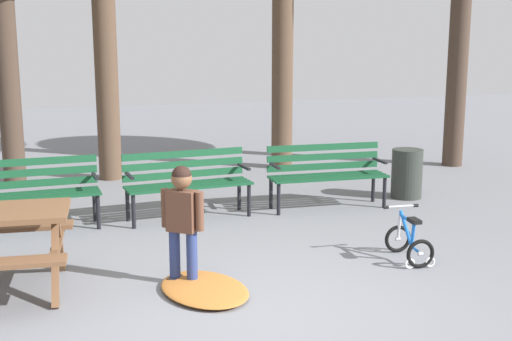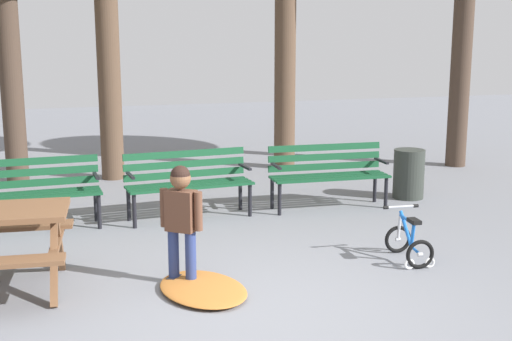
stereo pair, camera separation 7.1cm
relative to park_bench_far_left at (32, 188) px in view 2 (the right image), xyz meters
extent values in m
plane|color=slate|center=(1.70, -3.22, -0.51)|extent=(36.00, 36.00, 0.00)
cube|color=brown|center=(0.20, -2.34, -0.15)|extent=(0.12, 0.57, 0.76)
cube|color=brown|center=(0.25, -1.84, -0.15)|extent=(0.12, 0.57, 0.76)
cube|color=brown|center=(0.23, -2.09, -0.09)|extent=(0.19, 1.10, 0.04)
cube|color=#144728|center=(0.00, 0.09, -0.07)|extent=(1.60, 0.12, 0.03)
cube|color=#144728|center=(0.00, -0.03, -0.07)|extent=(1.60, 0.12, 0.03)
cube|color=#144728|center=(0.00, -0.15, -0.07)|extent=(1.60, 0.12, 0.03)
cube|color=#144728|center=(0.01, -0.27, -0.07)|extent=(1.60, 0.12, 0.03)
cube|color=#144728|center=(0.00, 0.13, 0.03)|extent=(1.60, 0.09, 0.09)
cube|color=#144728|center=(0.00, 0.13, 0.16)|extent=(1.60, 0.09, 0.09)
cube|color=#144728|center=(0.00, 0.13, 0.30)|extent=(1.60, 0.09, 0.09)
cylinder|color=black|center=(0.76, -0.23, -0.29)|extent=(0.05, 0.05, 0.44)
cylinder|color=black|center=(0.75, 0.13, -0.29)|extent=(0.05, 0.05, 0.44)
cube|color=black|center=(0.75, -0.05, 0.11)|extent=(0.05, 0.40, 0.03)
cube|color=#144728|center=(1.89, 0.05, -0.07)|extent=(1.60, 0.18, 0.03)
cube|color=#144728|center=(1.90, -0.07, -0.07)|extent=(1.60, 0.18, 0.03)
cube|color=#144728|center=(1.91, -0.19, -0.07)|extent=(1.60, 0.18, 0.03)
cube|color=#144728|center=(1.91, -0.31, -0.07)|extent=(1.60, 0.18, 0.03)
cube|color=#144728|center=(1.89, 0.09, 0.03)|extent=(1.60, 0.15, 0.09)
cube|color=#144728|center=(1.89, 0.09, 0.16)|extent=(1.60, 0.15, 0.09)
cube|color=#144728|center=(1.89, 0.09, 0.30)|extent=(1.60, 0.15, 0.09)
cylinder|color=black|center=(2.66, -0.24, -0.29)|extent=(0.05, 0.05, 0.44)
cylinder|color=black|center=(2.64, 0.12, -0.29)|extent=(0.05, 0.05, 0.44)
cube|color=black|center=(2.65, -0.06, 0.11)|extent=(0.07, 0.40, 0.03)
cylinder|color=black|center=(1.17, -0.34, -0.29)|extent=(0.05, 0.05, 0.44)
cylinder|color=black|center=(1.14, 0.02, -0.29)|extent=(0.05, 0.05, 0.44)
cube|color=black|center=(1.15, -0.16, 0.11)|extent=(0.07, 0.40, 0.03)
cube|color=#144728|center=(3.81, -0.01, -0.07)|extent=(1.60, 0.17, 0.03)
cube|color=#144728|center=(3.81, -0.13, -0.07)|extent=(1.60, 0.17, 0.03)
cube|color=#144728|center=(3.80, -0.25, -0.07)|extent=(1.60, 0.17, 0.03)
cube|color=#144728|center=(3.79, -0.37, -0.07)|extent=(1.60, 0.17, 0.03)
cube|color=#144728|center=(3.82, 0.03, 0.03)|extent=(1.60, 0.14, 0.09)
cube|color=#144728|center=(3.82, 0.03, 0.16)|extent=(1.60, 0.14, 0.09)
cube|color=#144728|center=(3.82, 0.03, 0.30)|extent=(1.60, 0.14, 0.09)
cylinder|color=black|center=(4.54, -0.40, -0.29)|extent=(0.05, 0.05, 0.44)
cylinder|color=black|center=(4.56, -0.04, -0.29)|extent=(0.05, 0.05, 0.44)
cube|color=black|center=(4.55, -0.22, 0.11)|extent=(0.06, 0.40, 0.03)
cylinder|color=black|center=(3.04, -0.31, -0.29)|extent=(0.05, 0.05, 0.44)
cylinder|color=black|center=(3.07, 0.05, -0.29)|extent=(0.05, 0.05, 0.44)
cube|color=black|center=(3.06, -0.13, 0.11)|extent=(0.06, 0.40, 0.03)
cylinder|color=navy|center=(1.41, -2.42, -0.25)|extent=(0.10, 0.10, 0.52)
cube|color=black|center=(1.41, -2.42, -0.48)|extent=(0.17, 0.18, 0.06)
cylinder|color=navy|center=(1.27, -2.30, -0.25)|extent=(0.10, 0.10, 0.52)
cube|color=black|center=(1.27, -2.30, -0.48)|extent=(0.17, 0.18, 0.06)
cube|color=brown|center=(1.34, -2.36, 0.20)|extent=(0.31, 0.29, 0.38)
sphere|color=brown|center=(1.34, -2.36, 0.50)|extent=(0.19, 0.19, 0.19)
sphere|color=black|center=(1.34, -2.36, 0.53)|extent=(0.18, 0.18, 0.18)
cylinder|color=brown|center=(1.47, -2.47, 0.21)|extent=(0.08, 0.08, 0.36)
cylinder|color=brown|center=(1.20, -2.25, 0.21)|extent=(0.08, 0.08, 0.36)
torus|color=black|center=(3.73, -2.16, -0.36)|extent=(0.30, 0.07, 0.30)
cylinder|color=silver|center=(3.73, -2.16, -0.36)|extent=(0.05, 0.04, 0.04)
torus|color=black|center=(3.68, -2.67, -0.36)|extent=(0.30, 0.07, 0.30)
cylinder|color=silver|center=(3.68, -2.67, -0.36)|extent=(0.05, 0.04, 0.04)
torus|color=white|center=(3.57, -2.66, -0.46)|extent=(0.11, 0.03, 0.11)
torus|color=white|center=(3.79, -2.68, -0.46)|extent=(0.11, 0.03, 0.11)
cylinder|color=blue|center=(3.71, -2.34, -0.19)|extent=(0.06, 0.31, 0.32)
cylinder|color=blue|center=(3.70, -2.50, -0.21)|extent=(0.04, 0.08, 0.27)
cylinder|color=blue|center=(3.69, -2.57, -0.35)|extent=(0.05, 0.20, 0.05)
cylinder|color=silver|center=(3.72, -2.18, -0.20)|extent=(0.04, 0.07, 0.32)
cylinder|color=blue|center=(3.71, -2.36, -0.09)|extent=(0.06, 0.32, 0.05)
cube|color=black|center=(3.69, -2.51, -0.06)|extent=(0.10, 0.18, 0.04)
cylinder|color=silver|center=(3.72, -2.20, 0.01)|extent=(0.34, 0.05, 0.02)
cylinder|color=black|center=(3.55, -2.18, 0.01)|extent=(0.05, 0.04, 0.04)
cylinder|color=black|center=(3.89, -2.21, 0.01)|extent=(0.05, 0.04, 0.04)
ellipsoid|color=#B26B2D|center=(1.47, -2.62, -0.48)|extent=(0.93, 1.17, 0.07)
cylinder|color=#2D332D|center=(5.14, 0.03, -0.16)|extent=(0.44, 0.44, 0.71)
cylinder|color=#423328|center=(-0.26, 2.90, 1.10)|extent=(0.34, 0.34, 3.22)
cylinder|color=brown|center=(1.23, 2.73, 1.66)|extent=(0.37, 0.37, 4.33)
cylinder|color=brown|center=(4.24, 2.76, 1.71)|extent=(0.37, 0.37, 4.44)
cylinder|color=#423328|center=(7.25, 1.97, 1.35)|extent=(0.35, 0.35, 3.73)
camera|label=1|loc=(0.12, -8.18, 1.75)|focal=46.65mm
camera|label=2|loc=(0.19, -8.20, 1.75)|focal=46.65mm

